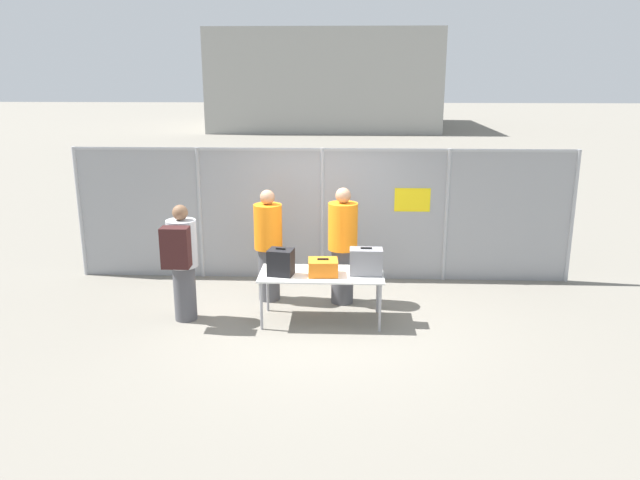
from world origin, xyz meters
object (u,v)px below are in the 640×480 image
Objects in this scene: inspection_table at (321,277)px; security_worker_near at (343,244)px; suitcase_black at (281,262)px; suitcase_grey at (366,262)px; utility_trailer at (431,228)px; security_worker_far at (268,244)px; suitcase_orange at (323,267)px; traveler_hooded at (182,259)px.

security_worker_near reaches higher than inspection_table.
suitcase_grey is (1.20, 0.07, 0.00)m from suitcase_black.
suitcase_grey is (0.63, -0.02, 0.24)m from inspection_table.
security_worker_near reaches higher than suitcase_black.
security_worker_far is at bearing -134.14° from utility_trailer.
suitcase_orange is (0.59, 0.03, -0.08)m from suitcase_black.
suitcase_black is at bearing 51.29° from security_worker_near.
suitcase_black is 0.23× the size of traveler_hooded.
utility_trailer is (2.92, 3.00, -0.49)m from security_worker_far.
suitcase_orange is 0.24× the size of security_worker_near.
suitcase_black reaches higher than inspection_table.
security_worker_near is 1.16m from security_worker_far.
inspection_table is 4.07× the size of suitcase_orange.
suitcase_black is (-0.57, -0.10, 0.24)m from inspection_table.
traveler_hooded is (-1.98, -0.08, 0.27)m from inspection_table.
utility_trailer is (2.03, 3.92, -0.41)m from suitcase_orange.
traveler_hooded is 0.97× the size of security_worker_far.
suitcase_black is 1.22m from security_worker_near.
suitcase_black is 0.10× the size of utility_trailer.
inspection_table is 0.86m from security_worker_near.
suitcase_black is 0.98m from security_worker_far.
suitcase_grey is at bearing 119.33° from security_worker_near.
suitcase_black is at bearing -176.41° from suitcase_grey.
suitcase_black is 1.20m from suitcase_grey.
utility_trailer is (1.43, 3.87, -0.49)m from suitcase_grey.
suitcase_grey is 0.27× the size of traveler_hooded.
traveler_hooded is at bearing -135.78° from utility_trailer.
security_worker_far reaches higher than suitcase_orange.
security_worker_far is 4.22m from utility_trailer.
security_worker_far is (-1.49, 0.86, -0.00)m from suitcase_grey.
traveler_hooded is 5.65m from utility_trailer.
security_worker_near is at bearing 45.03° from suitcase_black.
utility_trailer is at bearing -113.50° from security_worker_near.
security_worker_near is at bearing 68.92° from inspection_table.
suitcase_grey is 0.86m from security_worker_near.
utility_trailer is at bearing 69.74° from suitcase_grey.
security_worker_far reaches higher than utility_trailer.
security_worker_near reaches higher than traveler_hooded.
suitcase_orange is at bearing 112.81° from security_worker_far.
inspection_table is at bearing 75.19° from security_worker_near.
security_worker_near is at bearing 154.80° from security_worker_far.
inspection_table is 4.37m from utility_trailer.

